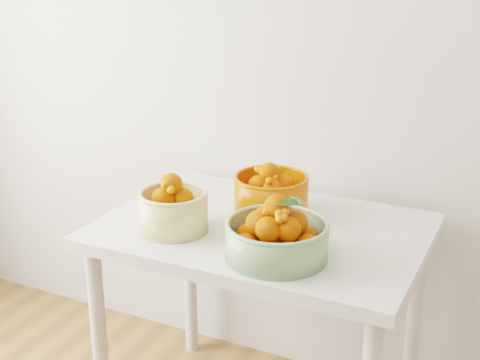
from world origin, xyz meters
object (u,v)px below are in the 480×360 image
at_px(bowl_green, 277,236).
at_px(bowl_orange, 271,194).
at_px(bowl_cream, 173,209).
at_px(table, 262,253).

relative_size(bowl_green, bowl_orange, 1.40).
bearing_deg(bowl_orange, bowl_cream, -130.25).
relative_size(bowl_cream, bowl_green, 0.72).
bearing_deg(bowl_green, table, 124.15).
height_order(bowl_cream, bowl_orange, bowl_cream).
bearing_deg(bowl_cream, bowl_orange, 49.75).
distance_m(bowl_green, bowl_orange, 0.32).
height_order(table, bowl_orange, bowl_orange).
xyz_separation_m(table, bowl_cream, (-0.23, -0.15, 0.17)).
relative_size(table, bowl_cream, 3.64).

